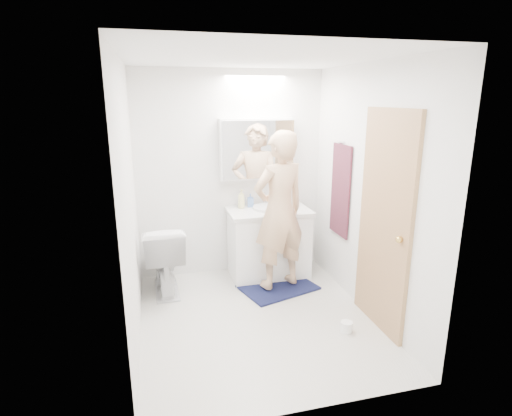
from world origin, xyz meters
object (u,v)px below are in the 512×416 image
object	(u,v)px
toilet	(164,258)
toilet_paper_roll	(346,327)
soap_bottle_a	(241,199)
soap_bottle_b	(250,200)
person	(279,211)
medicine_cabinet	(257,149)
toothbrush_cup	(285,201)
vanity_cabinet	(269,244)

from	to	relation	value
toilet	toilet_paper_roll	world-z (taller)	toilet
soap_bottle_a	soap_bottle_b	world-z (taller)	soap_bottle_a
toilet	person	distance (m)	1.36
medicine_cabinet	person	world-z (taller)	medicine_cabinet
soap_bottle_b	toothbrush_cup	world-z (taller)	soap_bottle_b
vanity_cabinet	medicine_cabinet	size ratio (longest dim) A/B	1.02
soap_bottle_a	toilet_paper_roll	size ratio (longest dim) A/B	2.02
medicine_cabinet	toilet_paper_roll	bearing A→B (deg)	-74.74
toilet	person	xyz separation A→B (m)	(1.23, -0.27, 0.52)
medicine_cabinet	soap_bottle_b	bearing A→B (deg)	-161.35
toilet	person	bearing A→B (deg)	166.26
soap_bottle_b	toilet_paper_roll	xyz separation A→B (m)	(0.52, -1.57, -0.85)
person	soap_bottle_a	xyz separation A→B (m)	(-0.30, 0.53, 0.03)
vanity_cabinet	medicine_cabinet	bearing A→B (deg)	112.59
vanity_cabinet	toilet	distance (m)	1.23
medicine_cabinet	soap_bottle_a	xyz separation A→B (m)	(-0.21, -0.06, -0.57)
soap_bottle_a	toilet_paper_roll	bearing A→B (deg)	-67.33
medicine_cabinet	toilet_paper_roll	size ratio (longest dim) A/B	8.00
soap_bottle_b	vanity_cabinet	bearing A→B (deg)	-45.61
person	toothbrush_cup	size ratio (longest dim) A/B	17.15
medicine_cabinet	soap_bottle_a	distance (m)	0.61
person	toilet	bearing A→B (deg)	-29.43
soap_bottle_a	soap_bottle_b	size ratio (longest dim) A/B	1.39
medicine_cabinet	toilet	xyz separation A→B (m)	(-1.14, -0.33, -1.11)
toilet	toilet_paper_roll	bearing A→B (deg)	139.61
medicine_cabinet	soap_bottle_b	xyz separation A→B (m)	(-0.09, -0.03, -0.60)
vanity_cabinet	soap_bottle_b	bearing A→B (deg)	134.39
soap_bottle_b	toilet_paper_roll	distance (m)	1.86
medicine_cabinet	toilet	bearing A→B (deg)	-164.02
toilet	soap_bottle_b	distance (m)	1.20
toilet	soap_bottle_b	world-z (taller)	soap_bottle_b
toilet	person	world-z (taller)	person
soap_bottle_b	toilet_paper_roll	world-z (taller)	soap_bottle_b
toilet	soap_bottle_b	xyz separation A→B (m)	(1.05, 0.30, 0.51)
vanity_cabinet	toilet	xyz separation A→B (m)	(-1.22, -0.11, -0.00)
vanity_cabinet	toothbrush_cup	bearing A→B (deg)	32.62
toilet	soap_bottle_a	distance (m)	1.11
medicine_cabinet	soap_bottle_b	size ratio (longest dim) A/B	5.51
toilet	toilet_paper_roll	distance (m)	2.05
person	soap_bottle_a	distance (m)	0.61
soap_bottle_a	toothbrush_cup	world-z (taller)	soap_bottle_a
toilet	vanity_cabinet	bearing A→B (deg)	-176.03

